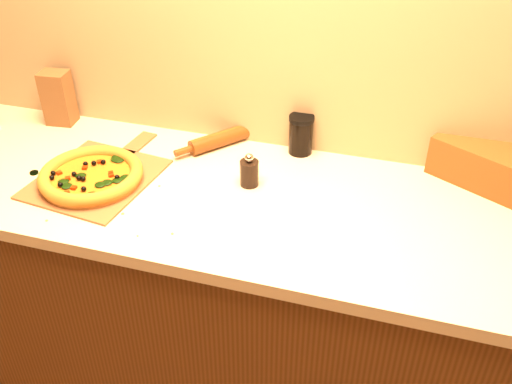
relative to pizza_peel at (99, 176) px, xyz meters
name	(u,v)px	position (x,y,z in m)	size (l,w,h in m)	color
cabinet	(249,310)	(0.48, 0.03, -0.47)	(2.80, 0.65, 0.86)	#4C2C10
countertop	(248,203)	(0.48, 0.03, -0.02)	(2.84, 0.68, 0.04)	beige
pizza_peel	(99,176)	(0.00, 0.00, 0.00)	(0.37, 0.52, 0.01)	brown
pizza	(91,176)	(0.00, -0.03, 0.02)	(0.31, 0.31, 0.04)	#B3702C
bottle_cap	(34,173)	(-0.21, -0.04, 0.00)	(0.03, 0.03, 0.01)	black
pepper_grinder	(249,172)	(0.46, 0.10, 0.04)	(0.06, 0.06, 0.11)	black
rolling_pin	(225,138)	(0.31, 0.31, 0.02)	(0.26, 0.31, 0.05)	#52200E
bread_bag	(509,174)	(1.20, 0.28, 0.06)	(0.46, 0.15, 0.13)	brown
paper_bag	(58,98)	(-0.31, 0.29, 0.09)	(0.10, 0.08, 0.19)	brown
dark_jar	(301,134)	(0.56, 0.33, 0.06)	(0.08, 0.08, 0.13)	black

